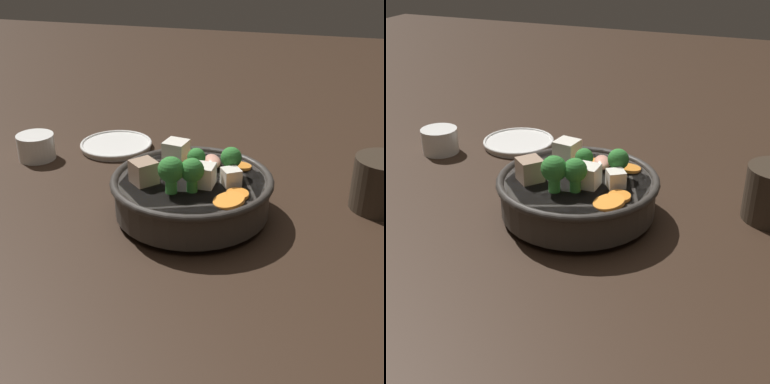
# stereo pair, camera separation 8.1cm
# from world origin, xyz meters

# --- Properties ---
(ground_plane) EXTENTS (3.00, 3.00, 0.00)m
(ground_plane) POSITION_xyz_m (0.00, 0.00, 0.00)
(ground_plane) COLOR black
(stirfry_bowl) EXTENTS (0.25, 0.25, 0.12)m
(stirfry_bowl) POSITION_xyz_m (0.00, -0.00, 0.04)
(stirfry_bowl) COLOR #38332D
(stirfry_bowl) RESTS_ON ground_plane
(side_saucer) EXTENTS (0.14, 0.14, 0.01)m
(side_saucer) POSITION_xyz_m (-0.22, 0.22, 0.01)
(side_saucer) COLOR white
(side_saucer) RESTS_ON ground_plane
(tea_cup) EXTENTS (0.07, 0.07, 0.05)m
(tea_cup) POSITION_xyz_m (-0.34, 0.13, 0.02)
(tea_cup) COLOR white
(tea_cup) RESTS_ON ground_plane
(dark_mug) EXTENTS (0.11, 0.09, 0.08)m
(dark_mug) POSITION_xyz_m (0.28, 0.10, 0.04)
(dark_mug) COLOR #33281E
(dark_mug) RESTS_ON ground_plane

